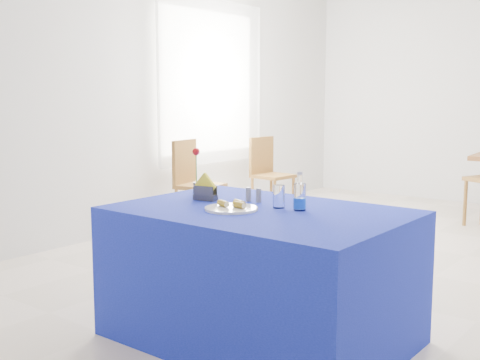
% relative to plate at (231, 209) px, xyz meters
% --- Properties ---
extents(floor, '(7.00, 7.00, 0.00)m').
position_rel_plate_xyz_m(floor, '(-0.09, 1.94, -0.77)').
color(floor, beige).
rests_on(floor, ground).
extents(room_shell, '(7.00, 7.00, 7.00)m').
position_rel_plate_xyz_m(room_shell, '(-0.09, 1.94, 0.98)').
color(room_shell, silver).
rests_on(room_shell, ground).
extents(window_pane, '(0.04, 1.50, 1.60)m').
position_rel_plate_xyz_m(window_pane, '(-2.56, 2.74, 0.78)').
color(window_pane, white).
rests_on(window_pane, room_shell).
extents(curtain, '(0.04, 1.75, 1.85)m').
position_rel_plate_xyz_m(curtain, '(-2.49, 2.74, 0.78)').
color(curtain, white).
rests_on(curtain, room_shell).
extents(plate, '(0.30, 0.30, 0.01)m').
position_rel_plate_xyz_m(plate, '(0.00, 0.00, 0.00)').
color(plate, white).
rests_on(plate, blue_table).
extents(drinking_glass, '(0.07, 0.07, 0.13)m').
position_rel_plate_xyz_m(drinking_glass, '(0.17, 0.22, 0.06)').
color(drinking_glass, white).
rests_on(drinking_glass, blue_table).
extents(salt_shaker, '(0.03, 0.03, 0.08)m').
position_rel_plate_xyz_m(salt_shaker, '(-0.03, 0.29, 0.04)').
color(salt_shaker, slate).
rests_on(salt_shaker, blue_table).
extents(pepper_shaker, '(0.03, 0.03, 0.08)m').
position_rel_plate_xyz_m(pepper_shaker, '(-0.10, 0.28, 0.04)').
color(pepper_shaker, slate).
rests_on(pepper_shaker, blue_table).
extents(blue_table, '(1.60, 1.10, 0.76)m').
position_rel_plate_xyz_m(blue_table, '(0.11, 0.12, -0.39)').
color(blue_table, navy).
rests_on(blue_table, floor).
extents(water_bottle, '(0.07, 0.07, 0.21)m').
position_rel_plate_xyz_m(water_bottle, '(0.30, 0.23, 0.06)').
color(water_bottle, silver).
rests_on(water_bottle, blue_table).
extents(napkin_holder, '(0.16, 0.08, 0.17)m').
position_rel_plate_xyz_m(napkin_holder, '(-0.32, 0.15, 0.04)').
color(napkin_holder, '#343439').
rests_on(napkin_holder, blue_table).
extents(rose_vase, '(0.05, 0.05, 0.30)m').
position_rel_plate_xyz_m(rose_vase, '(-0.55, 0.32, 0.14)').
color(rose_vase, '#232328').
rests_on(rose_vase, blue_table).
extents(chair_win_a, '(0.49, 0.49, 0.94)m').
position_rel_plate_xyz_m(chair_win_a, '(-2.15, 2.02, -0.22)').
color(chair_win_a, brown).
rests_on(chair_win_a, floor).
extents(chair_win_b, '(0.44, 0.44, 0.91)m').
position_rel_plate_xyz_m(chair_win_b, '(-2.08, 3.26, -0.24)').
color(chair_win_b, brown).
rests_on(chair_win_b, floor).
extents(banana_pieces, '(0.19, 0.13, 0.04)m').
position_rel_plate_xyz_m(banana_pieces, '(0.00, 0.02, 0.03)').
color(banana_pieces, gold).
rests_on(banana_pieces, plate).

